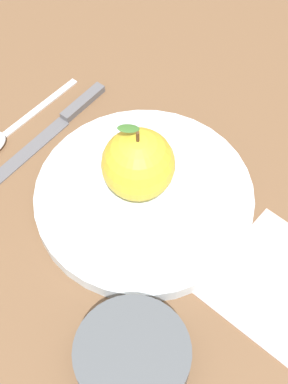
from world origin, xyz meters
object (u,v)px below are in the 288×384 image
object	(u,v)px
dinner_plate	(144,196)
apple	(136,163)
linen_napkin	(278,282)
spoon	(1,135)
knife	(58,125)
side_bowl	(132,356)

from	to	relation	value
dinner_plate	apple	size ratio (longest dim) A/B	2.67
linen_napkin	spoon	bearing A→B (deg)	9.19
apple	dinner_plate	bearing A→B (deg)	167.62
dinner_plate	linen_napkin	distance (m)	0.18
dinner_plate	knife	xyz separation A→B (m)	(0.16, -0.01, -0.01)
linen_napkin	knife	bearing A→B (deg)	0.18
dinner_plate	knife	world-z (taller)	dinner_plate
spoon	knife	bearing A→B (deg)	-124.01
side_bowl	linen_napkin	bearing A→B (deg)	-109.85
knife	dinner_plate	bearing A→B (deg)	174.97
side_bowl	linen_napkin	xyz separation A→B (m)	(-0.06, -0.17, -0.02)
apple	linen_napkin	xyz separation A→B (m)	(-0.19, -0.01, -0.06)
dinner_plate	knife	distance (m)	0.16
dinner_plate	spoon	size ratio (longest dim) A/B	1.44
knife	linen_napkin	bearing A→B (deg)	-179.82
spoon	linen_napkin	xyz separation A→B (m)	(-0.38, -0.06, -0.00)
apple	knife	distance (m)	0.16
dinner_plate	spoon	xyz separation A→B (m)	(0.20, 0.05, -0.01)
side_bowl	knife	distance (m)	0.33
knife	spoon	distance (m)	0.07
knife	spoon	xyz separation A→B (m)	(0.04, 0.06, 0.00)
apple	linen_napkin	distance (m)	0.20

